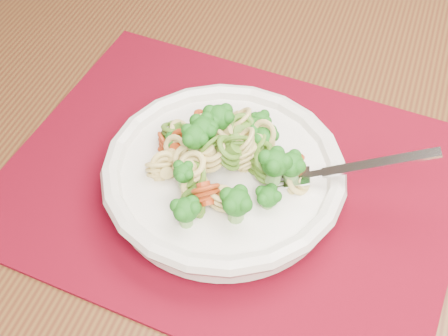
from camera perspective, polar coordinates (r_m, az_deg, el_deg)
The scene contains 5 objects.
dining_table at distance 0.81m, azimuth 5.62°, elevation -0.40°, with size 1.62×1.25×0.78m.
placemat at distance 0.66m, azimuth 0.66°, elevation -1.33°, with size 0.47×0.36×0.00m, color #610412.
pasta_bowl at distance 0.63m, azimuth -0.00°, elevation -0.66°, with size 0.25×0.25×0.05m.
pasta_broccoli_heap at distance 0.61m, azimuth -0.00°, elevation 0.37°, with size 0.21×0.21×0.06m, color tan, non-canonical shape.
fork at distance 0.61m, azimuth 6.69°, elevation -0.87°, with size 0.19×0.02×0.01m, color silver, non-canonical shape.
Camera 1 is at (-0.18, -0.14, 1.29)m, focal length 50.00 mm.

